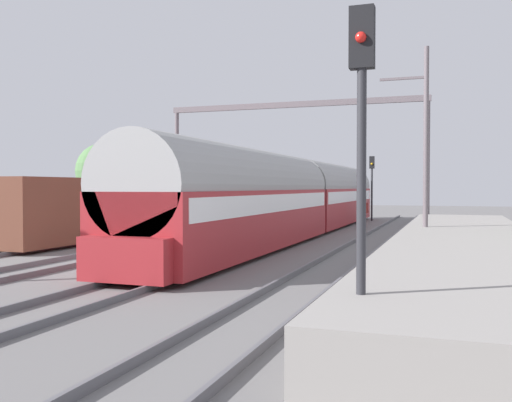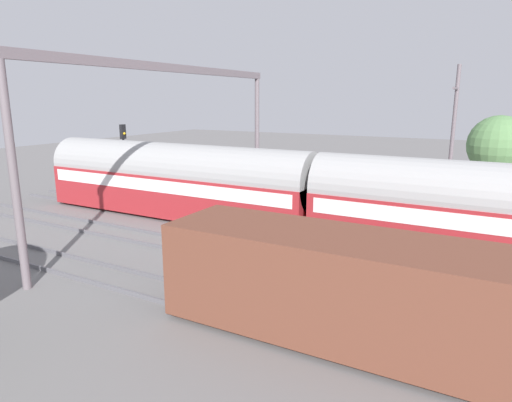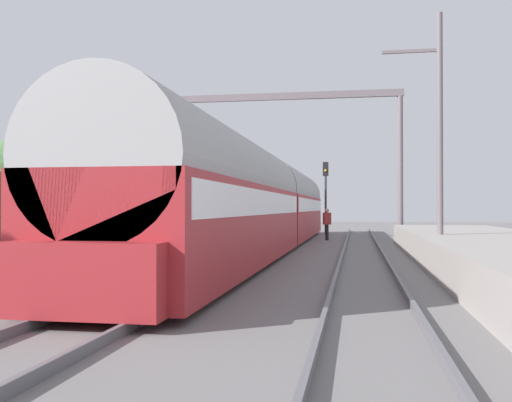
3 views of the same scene
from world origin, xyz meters
name	(u,v)px [view 3 (image 3 of 3)]	position (x,y,z in m)	size (l,w,h in m)	color
ground	(120,276)	(0.00, 0.00, 0.00)	(120.00, 120.00, 0.00)	slate
track_west	(46,272)	(-2.05, 0.00, 0.08)	(1.51, 60.00, 0.16)	#5B5A5F
track_east	(198,275)	(2.05, 0.00, 0.08)	(1.51, 60.00, 0.16)	#5B5A5F
track_far_east	(366,278)	(6.16, 0.00, 0.08)	(1.52, 60.00, 0.16)	#5B5A5F
passenger_train	(263,203)	(2.05, 10.16, 1.97)	(2.93, 32.85, 3.82)	maroon
freight_car	(6,216)	(-6.16, 4.55, 1.47)	(2.80, 13.00, 2.70)	brown
person_crossing	(327,221)	(4.37, 17.58, 1.03)	(0.46, 0.39, 1.73)	black
railway_signal_far	(326,188)	(3.97, 23.92, 3.04)	(0.36, 0.30, 4.73)	#2D2D33
catenary_gantry	(244,130)	(0.00, 16.58, 5.92)	(16.72, 0.28, 7.86)	slate
catenary_pole_east_mid	(438,133)	(8.51, 5.22, 4.15)	(1.90, 0.20, 8.00)	slate
tree_west_background	(8,175)	(-13.29, 15.60, 3.57)	(3.89, 3.89, 5.52)	#4C3826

